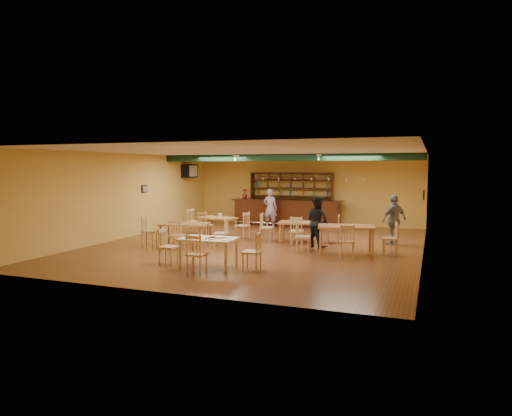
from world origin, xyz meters
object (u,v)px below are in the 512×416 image
at_px(dining_table_a, 217,226).
at_px(dining_table_d, 346,239).
at_px(dining_table_c, 185,235).
at_px(bar_counter, 287,213).
at_px(near_table, 209,253).
at_px(patron_bar, 270,208).
at_px(patron_right_a, 317,221).
at_px(dining_table_b, 299,232).

height_order(dining_table_a, dining_table_d, dining_table_d).
relative_size(dining_table_a, dining_table_c, 0.92).
height_order(bar_counter, dining_table_a, bar_counter).
height_order(near_table, patron_bar, patron_bar).
xyz_separation_m(dining_table_a, patron_bar, (1.07, 2.88, 0.47)).
relative_size(bar_counter, patron_right_a, 2.95).
distance_m(bar_counter, dining_table_b, 4.33).
bearing_deg(near_table, dining_table_b, 74.91).
bearing_deg(near_table, patron_right_a, 62.10).
relative_size(dining_table_a, patron_bar, 0.85).
bearing_deg(dining_table_d, dining_table_b, 128.28).
relative_size(bar_counter, near_table, 3.47).
bearing_deg(dining_table_a, bar_counter, 80.21).
bearing_deg(dining_table_a, dining_table_d, -6.80).
xyz_separation_m(bar_counter, patron_right_a, (2.47, -4.79, 0.25)).
bearing_deg(patron_bar, dining_table_a, 71.10).
bearing_deg(patron_bar, bar_counter, -118.18).
bearing_deg(bar_counter, patron_right_a, -62.76).
relative_size(bar_counter, dining_table_c, 3.23).
xyz_separation_m(near_table, patron_right_a, (1.85, 3.89, 0.44)).
bearing_deg(dining_table_b, dining_table_a, 166.48).
relative_size(dining_table_b, dining_table_c, 0.92).
height_order(dining_table_b, near_table, near_table).
relative_size(dining_table_d, patron_bar, 0.99).
bearing_deg(bar_counter, dining_table_c, -103.56).
height_order(patron_bar, patron_right_a, patron_right_a).
bearing_deg(patron_bar, patron_right_a, 127.92).
xyz_separation_m(dining_table_a, patron_right_a, (4.00, -1.08, 0.47)).
bearing_deg(dining_table_a, dining_table_b, 7.65).
bearing_deg(dining_table_a, dining_table_c, -76.19).
bearing_deg(dining_table_d, patron_bar, 117.97).
distance_m(dining_table_d, patron_bar, 6.13).
height_order(dining_table_a, near_table, near_table).
relative_size(dining_table_d, patron_right_a, 0.99).
bearing_deg(dining_table_a, patron_bar, 82.39).
xyz_separation_m(dining_table_b, near_table, (-1.05, -4.69, 0.03)).
bearing_deg(dining_table_c, dining_table_b, 24.02).
bearing_deg(bar_counter, dining_table_b, -67.34).
height_order(dining_table_b, patron_bar, patron_bar).
distance_m(dining_table_d, patron_right_a, 1.31).
distance_m(dining_table_d, near_table, 4.30).
distance_m(dining_table_b, near_table, 4.81).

